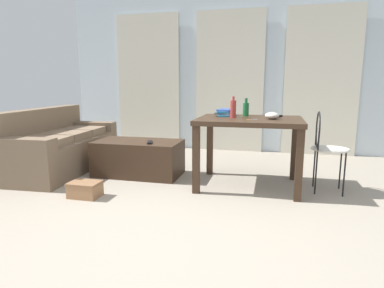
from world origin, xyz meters
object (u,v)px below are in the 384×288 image
(couch, at_px, (58,147))
(shoebox, at_px, (85,189))
(wire_chair, at_px, (324,142))
(book_stack, at_px, (225,113))
(bottle_far, at_px, (233,109))
(bottle_near, at_px, (246,109))
(tv_remote_on_table, at_px, (277,116))
(craft_table, at_px, (249,128))
(tv_remote_primary, at_px, (150,142))
(bowl, at_px, (272,116))
(scissors, at_px, (251,120))
(coffee_table, at_px, (139,158))

(couch, distance_m, shoebox, 1.29)
(wire_chair, relative_size, book_stack, 2.80)
(bottle_far, bearing_deg, bottle_near, 62.59)
(wire_chair, bearing_deg, bottle_near, 165.12)
(bottle_near, relative_size, tv_remote_on_table, 1.20)
(craft_table, height_order, tv_remote_primary, craft_table)
(bowl, bearing_deg, book_stack, 155.14)
(scissors, relative_size, tv_remote_primary, 0.62)
(bottle_near, xyz_separation_m, shoebox, (-1.51, -1.00, -0.77))
(wire_chair, relative_size, bottle_far, 3.65)
(craft_table, height_order, wire_chair, wire_chair)
(bottle_near, bearing_deg, couch, -177.14)
(bottle_near, height_order, bowl, bottle_near)
(wire_chair, bearing_deg, tv_remote_on_table, 157.89)
(couch, distance_m, craft_table, 2.52)
(couch, xyz_separation_m, coffee_table, (1.13, 0.02, -0.09))
(bowl, relative_size, tv_remote_primary, 0.84)
(wire_chair, bearing_deg, scissors, -167.16)
(scissors, distance_m, tv_remote_primary, 1.25)
(tv_remote_on_table, distance_m, shoebox, 2.21)
(tv_remote_on_table, bearing_deg, bottle_far, -131.18)
(bottle_far, bearing_deg, scissors, -39.04)
(tv_remote_on_table, xyz_separation_m, tv_remote_primary, (-1.46, -0.18, -0.33))
(bowl, height_order, tv_remote_primary, bowl)
(tv_remote_on_table, bearing_deg, shoebox, -126.99)
(couch, xyz_separation_m, tv_remote_primary, (1.32, -0.08, 0.13))
(wire_chair, distance_m, scissors, 0.81)
(coffee_table, height_order, tv_remote_primary, tv_remote_primary)
(bottle_far, height_order, scissors, bottle_far)
(tv_remote_on_table, xyz_separation_m, scissors, (-0.27, -0.37, -0.01))
(coffee_table, relative_size, shoebox, 3.46)
(bottle_near, relative_size, scissors, 1.88)
(book_stack, bearing_deg, bottle_near, 3.38)
(couch, xyz_separation_m, shoebox, (0.93, -0.87, -0.23))
(coffee_table, height_order, craft_table, craft_table)
(bottle_near, xyz_separation_m, tv_remote_primary, (-1.11, -0.21, -0.40))
(bottle_near, relative_size, bowl, 1.40)
(couch, relative_size, scissors, 16.51)
(bowl, bearing_deg, bottle_far, 175.71)
(couch, distance_m, scissors, 2.57)
(bottle_far, height_order, tv_remote_on_table, bottle_far)
(coffee_table, bearing_deg, book_stack, 4.53)
(tv_remote_primary, distance_m, shoebox, 0.96)
(book_stack, xyz_separation_m, tv_remote_primary, (-0.87, -0.19, -0.36))
(couch, height_order, shoebox, couch)
(couch, distance_m, book_stack, 2.25)
(craft_table, distance_m, wire_chair, 0.78)
(bowl, height_order, book_stack, book_stack)
(craft_table, height_order, bottle_near, bottle_near)
(craft_table, height_order, tv_remote_on_table, tv_remote_on_table)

